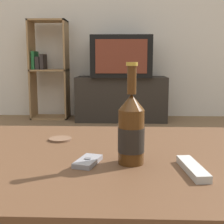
{
  "coord_description": "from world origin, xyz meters",
  "views": [
    {
      "loc": [
        0.08,
        -0.96,
        0.71
      ],
      "look_at": [
        0.04,
        0.21,
        0.51
      ],
      "focal_mm": 50.0,
      "sensor_mm": 36.0,
      "label": 1
    }
  ],
  "objects_px": {
    "cell_phone": "(88,161)",
    "remote_control": "(193,168)",
    "beer_bottle": "(131,130)",
    "television": "(121,57)",
    "tv_stand": "(121,98)",
    "bookshelf": "(48,69)"
  },
  "relations": [
    {
      "from": "bookshelf",
      "to": "remote_control",
      "type": "distance_m",
      "value": 3.17
    },
    {
      "from": "television",
      "to": "remote_control",
      "type": "bearing_deg",
      "value": -85.74
    },
    {
      "from": "beer_bottle",
      "to": "remote_control",
      "type": "relative_size",
      "value": 1.66
    },
    {
      "from": "cell_phone",
      "to": "tv_stand",
      "type": "bearing_deg",
      "value": 104.4
    },
    {
      "from": "television",
      "to": "remote_control",
      "type": "distance_m",
      "value": 2.9
    },
    {
      "from": "tv_stand",
      "to": "beer_bottle",
      "type": "distance_m",
      "value": 2.82
    },
    {
      "from": "bookshelf",
      "to": "remote_control",
      "type": "xyz_separation_m",
      "value": [
        1.11,
        -2.97,
        -0.18
      ]
    },
    {
      "from": "tv_stand",
      "to": "remote_control",
      "type": "bearing_deg",
      "value": -85.75
    },
    {
      "from": "tv_stand",
      "to": "television",
      "type": "distance_m",
      "value": 0.49
    },
    {
      "from": "bookshelf",
      "to": "beer_bottle",
      "type": "distance_m",
      "value": 3.05
    },
    {
      "from": "tv_stand",
      "to": "remote_control",
      "type": "relative_size",
      "value": 6.02
    },
    {
      "from": "beer_bottle",
      "to": "remote_control",
      "type": "xyz_separation_m",
      "value": [
        0.16,
        -0.07,
        -0.09
      ]
    },
    {
      "from": "television",
      "to": "beer_bottle",
      "type": "xyz_separation_m",
      "value": [
        0.05,
        -2.81,
        -0.23
      ]
    },
    {
      "from": "tv_stand",
      "to": "beer_bottle",
      "type": "bearing_deg",
      "value": -88.97
    },
    {
      "from": "beer_bottle",
      "to": "remote_control",
      "type": "distance_m",
      "value": 0.2
    },
    {
      "from": "tv_stand",
      "to": "cell_phone",
      "type": "xyz_separation_m",
      "value": [
        -0.07,
        -2.82,
        0.16
      ]
    },
    {
      "from": "television",
      "to": "beer_bottle",
      "type": "height_order",
      "value": "television"
    },
    {
      "from": "cell_phone",
      "to": "remote_control",
      "type": "distance_m",
      "value": 0.29
    },
    {
      "from": "television",
      "to": "cell_phone",
      "type": "relative_size",
      "value": 5.72
    },
    {
      "from": "remote_control",
      "to": "television",
      "type": "bearing_deg",
      "value": 87.57
    },
    {
      "from": "television",
      "to": "cell_phone",
      "type": "distance_m",
      "value": 2.84
    },
    {
      "from": "cell_phone",
      "to": "beer_bottle",
      "type": "bearing_deg",
      "value": 20.26
    }
  ]
}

